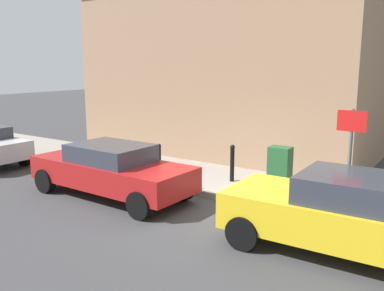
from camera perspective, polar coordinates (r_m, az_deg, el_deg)
ground at (r=10.06m, az=4.96°, el=-8.55°), size 80.00×80.00×0.00m
sidewalk at (r=15.00m, az=-11.91°, el=-1.90°), size 2.80×30.00×0.15m
corner_building at (r=17.25m, az=7.51°, el=14.87°), size 7.81×10.38×9.11m
car_yellow at (r=7.97m, az=20.49°, el=-8.73°), size 1.91×4.34×1.48m
car_red at (r=10.93m, az=-10.91°, el=-3.20°), size 1.90×4.52×1.37m
utility_cabinet at (r=10.99m, az=11.82°, el=-3.36°), size 0.46×0.61×1.15m
bollard_near_cabinet at (r=11.67m, az=5.49°, el=-2.22°), size 0.14×0.14×1.04m
bollard_far_kerb at (r=11.79m, az=-4.51°, el=-2.06°), size 0.14×0.14×1.04m
street_sign at (r=9.43m, az=20.70°, el=-0.10°), size 0.08×0.60×2.30m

